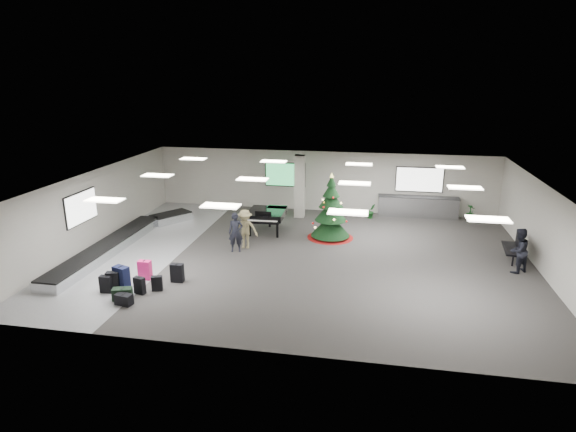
% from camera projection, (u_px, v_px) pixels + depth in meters
% --- Properties ---
extents(ground, '(18.00, 18.00, 0.00)m').
position_uv_depth(ground, '(302.00, 257.00, 19.48)').
color(ground, '#33302E').
rests_on(ground, ground).
extents(room_envelope, '(18.02, 14.02, 3.21)m').
position_uv_depth(room_envelope, '(296.00, 197.00, 19.51)').
color(room_envelope, '#AFA8A0').
rests_on(room_envelope, ground).
extents(baggage_carousel, '(2.28, 9.71, 0.43)m').
position_uv_depth(baggage_carousel, '(122.00, 241.00, 20.70)').
color(baggage_carousel, silver).
rests_on(baggage_carousel, ground).
extents(service_counter, '(4.05, 0.65, 1.08)m').
position_uv_depth(service_counter, '(418.00, 207.00, 24.72)').
color(service_counter, silver).
rests_on(service_counter, ground).
extents(suitcase_0, '(0.47, 0.32, 0.70)m').
position_uv_depth(suitcase_0, '(113.00, 281.00, 16.39)').
color(suitcase_0, black).
rests_on(suitcase_0, ground).
extents(suitcase_1, '(0.42, 0.29, 0.60)m').
position_uv_depth(suitcase_1, '(140.00, 285.00, 16.19)').
color(suitcase_1, black).
rests_on(suitcase_1, ground).
extents(pink_suitcase, '(0.45, 0.26, 0.73)m').
position_uv_depth(pink_suitcase, '(145.00, 270.00, 17.29)').
color(pink_suitcase, '#EC1E6E').
rests_on(pink_suitcase, ground).
extents(suitcase_3, '(0.46, 0.26, 0.70)m').
position_uv_depth(suitcase_3, '(177.00, 273.00, 17.09)').
color(suitcase_3, black).
rests_on(suitcase_3, ground).
extents(navy_suitcase, '(0.61, 0.47, 0.85)m').
position_uv_depth(navy_suitcase, '(122.00, 278.00, 16.49)').
color(navy_suitcase, black).
rests_on(navy_suitcase, ground).
extents(suitcase_5, '(0.41, 0.23, 0.62)m').
position_uv_depth(suitcase_5, '(106.00, 284.00, 16.27)').
color(suitcase_5, black).
rests_on(suitcase_5, ground).
extents(green_duffel, '(0.68, 0.47, 0.43)m').
position_uv_depth(green_duffel, '(122.00, 294.00, 15.75)').
color(green_duffel, black).
rests_on(green_duffel, ground).
extents(suitcase_7, '(0.40, 0.29, 0.54)m').
position_uv_depth(suitcase_7, '(157.00, 283.00, 16.43)').
color(suitcase_7, black).
rests_on(suitcase_7, ground).
extents(black_duffel, '(0.59, 0.39, 0.38)m').
position_uv_depth(black_duffel, '(124.00, 299.00, 15.44)').
color(black_duffel, black).
rests_on(black_duffel, ground).
extents(christmas_tree, '(2.09, 2.09, 2.98)m').
position_uv_depth(christmas_tree, '(331.00, 216.00, 21.48)').
color(christmas_tree, '#6C090A').
rests_on(christmas_tree, ground).
extents(grand_piano, '(1.70, 2.15, 1.20)m').
position_uv_depth(grand_piano, '(266.00, 215.00, 22.26)').
color(grand_piano, black).
rests_on(grand_piano, ground).
extents(bench, '(0.77, 1.73, 1.06)m').
position_uv_depth(bench, '(515.00, 246.00, 18.99)').
color(bench, black).
rests_on(bench, ground).
extents(traveler_a, '(0.69, 0.54, 1.66)m').
position_uv_depth(traveler_a, '(236.00, 232.00, 19.86)').
color(traveler_a, black).
rests_on(traveler_a, ground).
extents(traveler_b, '(1.13, 0.70, 1.68)m').
position_uv_depth(traveler_b, '(245.00, 229.00, 20.27)').
color(traveler_b, '#93865B').
rests_on(traveler_b, ground).
extents(traveler_bench, '(1.06, 1.02, 1.72)m').
position_uv_depth(traveler_bench, '(519.00, 251.00, 17.75)').
color(traveler_bench, black).
rests_on(traveler_bench, ground).
extents(potted_plant_left, '(0.54, 0.51, 0.77)m').
position_uv_depth(potted_plant_left, '(371.00, 211.00, 24.52)').
color(potted_plant_left, '#16441E').
rests_on(potted_plant_left, ground).
extents(potted_plant_right, '(0.64, 0.64, 0.82)m').
position_uv_depth(potted_plant_right, '(471.00, 212.00, 24.17)').
color(potted_plant_right, '#16441E').
rests_on(potted_plant_right, ground).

